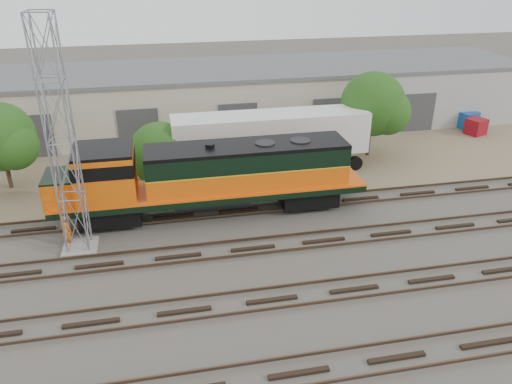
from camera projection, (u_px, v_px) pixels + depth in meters
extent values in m
plane|color=#47423A|center=(259.00, 265.00, 25.57)|extent=(140.00, 140.00, 0.00)
cube|color=#726047|center=(219.00, 158.00, 38.80)|extent=(80.00, 16.00, 0.02)
cube|color=black|center=(299.00, 373.00, 18.93)|extent=(80.00, 2.40, 0.14)
cube|color=#4C3828|center=(294.00, 356.00, 19.53)|extent=(80.00, 0.08, 0.14)
cube|color=black|center=(272.00, 300.00, 22.90)|extent=(80.00, 2.40, 0.14)
cube|color=#4C3828|center=(276.00, 308.00, 22.18)|extent=(80.00, 0.08, 0.14)
cube|color=#4C3828|center=(268.00, 288.00, 23.50)|extent=(80.00, 0.08, 0.14)
cube|color=black|center=(253.00, 248.00, 26.87)|extent=(80.00, 2.40, 0.14)
cube|color=#4C3828|center=(256.00, 254.00, 26.14)|extent=(80.00, 0.08, 0.14)
cube|color=#4C3828|center=(250.00, 239.00, 27.47)|extent=(80.00, 0.08, 0.14)
cube|color=black|center=(239.00, 210.00, 30.84)|extent=(80.00, 2.40, 0.14)
cube|color=#4C3828|center=(241.00, 214.00, 30.11)|extent=(80.00, 0.08, 0.14)
cube|color=#4C3828|center=(237.00, 203.00, 31.44)|extent=(80.00, 0.08, 0.14)
cube|color=beige|center=(207.00, 99.00, 44.77)|extent=(58.00, 10.00, 5.00)
cube|color=#59595B|center=(205.00, 70.00, 43.61)|extent=(58.40, 10.40, 0.30)
cube|color=#999993|center=(460.00, 101.00, 44.26)|extent=(14.00, 0.10, 5.00)
cube|color=#333335|center=(32.00, 137.00, 38.14)|extent=(3.20, 0.12, 3.40)
cube|color=#333335|center=(139.00, 130.00, 39.58)|extent=(3.20, 0.12, 3.40)
cube|color=#333335|center=(238.00, 124.00, 41.01)|extent=(3.20, 0.12, 3.40)
cube|color=#333335|center=(331.00, 118.00, 42.45)|extent=(3.20, 0.12, 3.40)
cube|color=#333335|center=(417.00, 112.00, 43.88)|extent=(3.20, 0.12, 3.40)
cube|color=black|center=(111.00, 211.00, 29.15)|extent=(3.46, 2.60, 1.08)
cube|color=black|center=(307.00, 193.00, 31.28)|extent=(3.46, 2.60, 1.08)
cube|color=black|center=(212.00, 191.00, 29.90)|extent=(18.39, 3.25, 0.38)
cylinder|color=black|center=(212.00, 201.00, 30.19)|extent=(4.54, 1.19, 1.19)
cube|color=#E2570A|center=(247.00, 175.00, 29.92)|extent=(11.90, 2.81, 1.30)
cube|color=black|center=(247.00, 157.00, 29.40)|extent=(11.90, 2.81, 1.08)
cube|color=black|center=(247.00, 146.00, 29.12)|extent=(11.90, 2.81, 0.22)
cube|color=#E2570A|center=(106.00, 174.00, 28.14)|extent=(3.25, 3.25, 2.81)
cube|color=black|center=(102.00, 150.00, 27.48)|extent=(3.25, 3.25, 0.17)
cube|color=#E2570A|center=(62.00, 189.00, 27.97)|extent=(1.73, 2.60, 1.51)
cube|color=gray|center=(81.00, 247.00, 26.90)|extent=(1.80, 1.80, 0.20)
cylinder|color=gray|center=(51.00, 138.00, 24.63)|extent=(0.09, 0.09, 11.98)
cylinder|color=gray|center=(75.00, 136.00, 24.83)|extent=(0.09, 0.09, 11.98)
cylinder|color=gray|center=(48.00, 146.00, 23.67)|extent=(0.09, 0.09, 11.98)
cylinder|color=gray|center=(72.00, 144.00, 23.86)|extent=(0.09, 0.09, 11.98)
imported|color=orange|center=(66.00, 231.00, 26.91)|extent=(0.79, 0.71, 1.81)
cube|color=silver|center=(271.00, 134.00, 35.38)|extent=(13.91, 2.80, 2.89)
cube|color=black|center=(341.00, 158.00, 37.36)|extent=(2.57, 2.68, 1.07)
cube|color=black|center=(198.00, 173.00, 34.42)|extent=(0.16, 0.16, 1.39)
cube|color=black|center=(195.00, 161.00, 36.31)|extent=(0.16, 0.16, 1.39)
cube|color=#154892|center=(467.00, 120.00, 45.11)|extent=(1.97, 1.90, 1.50)
cube|color=maroon|center=(476.00, 127.00, 43.50)|extent=(1.92, 1.86, 1.40)
cylinder|color=#382619|center=(8.00, 174.00, 33.49)|extent=(0.28, 0.28, 2.07)
sphere|color=#214B15|center=(0.00, 137.00, 32.35)|extent=(4.52, 4.52, 4.52)
sphere|color=#214B15|center=(14.00, 146.00, 32.12)|extent=(3.16, 3.16, 3.16)
cylinder|color=#382619|center=(162.00, 177.00, 35.09)|extent=(0.30, 0.30, 0.40)
sphere|color=#214B15|center=(160.00, 154.00, 34.33)|extent=(4.40, 4.40, 4.40)
sphere|color=#214B15|center=(174.00, 162.00, 34.10)|extent=(3.08, 3.08, 3.08)
cylinder|color=#382619|center=(369.00, 141.00, 38.81)|extent=(0.28, 0.28, 2.43)
sphere|color=#214B15|center=(373.00, 104.00, 37.54)|extent=(4.85, 4.85, 4.85)
sphere|color=#214B15|center=(388.00, 112.00, 37.28)|extent=(3.40, 3.40, 3.40)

